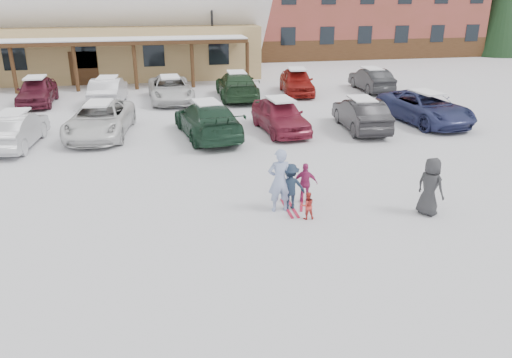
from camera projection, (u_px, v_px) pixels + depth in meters
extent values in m
plane|color=silver|center=(252.00, 227.00, 13.57)|extent=(160.00, 160.00, 0.00)
cube|color=tan|center=(63.00, 50.00, 36.96)|extent=(28.00, 10.00, 3.60)
cube|color=#422814|center=(44.00, 43.00, 30.89)|extent=(25.20, 2.60, 0.25)
cube|color=brown|center=(182.00, 6.00, 46.86)|extent=(7.00, 12.60, 9.00)
cube|color=#422814|center=(364.00, 50.00, 44.56)|extent=(24.00, 0.10, 1.80)
cylinder|color=black|center=(212.00, 36.00, 34.91)|extent=(0.16, 0.16, 5.91)
cylinder|color=black|center=(496.00, 48.00, 48.04)|extent=(0.60, 0.60, 1.32)
cylinder|color=black|center=(232.00, 42.00, 54.76)|extent=(0.60, 0.60, 1.08)
cylinder|color=black|center=(453.00, 35.00, 61.57)|extent=(0.60, 0.60, 1.38)
imported|color=#8C9CC8|center=(280.00, 180.00, 14.24)|extent=(0.71, 0.48, 1.88)
imported|color=red|center=(307.00, 206.00, 13.92)|extent=(0.40, 0.31, 0.80)
imported|color=#19273A|center=(290.00, 187.00, 14.46)|extent=(0.91, 0.53, 1.39)
cube|color=#BC1A3B|center=(290.00, 208.00, 14.70)|extent=(0.22, 1.40, 0.03)
imported|color=#AA2C69|center=(305.00, 183.00, 14.92)|extent=(0.78, 0.51, 1.24)
cube|color=#BC1A3B|center=(305.00, 202.00, 15.14)|extent=(0.61, 1.39, 0.03)
imported|color=#2A2A2C|center=(430.00, 186.00, 14.06)|extent=(0.85, 0.98, 1.69)
imported|color=#AEAEB2|center=(15.00, 130.00, 20.18)|extent=(1.86, 4.43, 1.42)
imported|color=silver|center=(100.00, 119.00, 21.71)|extent=(2.99, 5.48, 1.46)
imported|color=#1A3827|center=(207.00, 120.00, 21.53)|extent=(2.89, 5.53, 1.53)
imported|color=maroon|center=(280.00, 115.00, 22.34)|extent=(2.17, 4.51, 1.49)
imported|color=black|center=(361.00, 114.00, 22.62)|extent=(1.82, 4.46, 1.44)
imported|color=navy|center=(425.00, 107.00, 23.84)|extent=(3.26, 5.65, 1.48)
imported|color=maroon|center=(37.00, 91.00, 27.57)|extent=(1.89, 4.47, 1.51)
imported|color=silver|center=(108.00, 91.00, 27.53)|extent=(1.91, 4.65, 1.50)
imported|color=silver|center=(170.00, 89.00, 28.37)|extent=(2.57, 5.17, 1.41)
imported|color=#203C24|center=(237.00, 85.00, 29.03)|extent=(2.32, 5.37, 1.54)
imported|color=maroon|center=(297.00, 81.00, 30.31)|extent=(2.36, 4.67, 1.53)
imported|color=black|center=(371.00, 80.00, 31.24)|extent=(1.54, 4.29, 1.41)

